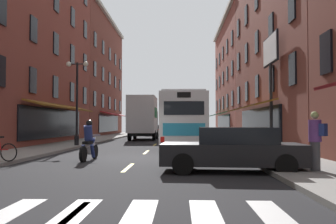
{
  "coord_description": "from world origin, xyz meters",
  "views": [
    {
      "loc": [
        1.77,
        -15.58,
        1.5
      ],
      "look_at": [
        1.02,
        6.94,
        2.25
      ],
      "focal_mm": 37.78,
      "sensor_mm": 36.0,
      "label": 1
    }
  ],
  "objects_px": {
    "sedan_mid": "(154,130)",
    "street_lamp_twin": "(77,99)",
    "sedan_near": "(233,149)",
    "billboard_sign": "(271,61)",
    "motorcycle_rider": "(89,143)",
    "transit_bus": "(183,120)",
    "box_truck": "(144,118)",
    "pedestrian_near": "(316,139)"
  },
  "relations": [
    {
      "from": "billboard_sign",
      "to": "pedestrian_near",
      "type": "distance_m",
      "value": 10.93
    },
    {
      "from": "motorcycle_rider",
      "to": "street_lamp_twin",
      "type": "xyz_separation_m",
      "value": [
        -2.83,
        7.86,
        2.39
      ]
    },
    {
      "from": "motorcycle_rider",
      "to": "street_lamp_twin",
      "type": "distance_m",
      "value": 8.69
    },
    {
      "from": "sedan_near",
      "to": "pedestrian_near",
      "type": "relative_size",
      "value": 2.58
    },
    {
      "from": "sedan_near",
      "to": "motorcycle_rider",
      "type": "xyz_separation_m",
      "value": [
        -5.37,
        3.23,
        0.0
      ]
    },
    {
      "from": "motorcycle_rider",
      "to": "billboard_sign",
      "type": "bearing_deg",
      "value": 34.48
    },
    {
      "from": "motorcycle_rider",
      "to": "sedan_near",
      "type": "bearing_deg",
      "value": -31.01
    },
    {
      "from": "transit_bus",
      "to": "box_truck",
      "type": "xyz_separation_m",
      "value": [
        -3.6,
        9.0,
        0.29
      ]
    },
    {
      "from": "transit_bus",
      "to": "motorcycle_rider",
      "type": "distance_m",
      "value": 10.49
    },
    {
      "from": "sedan_mid",
      "to": "box_truck",
      "type": "bearing_deg",
      "value": -90.3
    },
    {
      "from": "box_truck",
      "to": "motorcycle_rider",
      "type": "bearing_deg",
      "value": -90.97
    },
    {
      "from": "sedan_near",
      "to": "street_lamp_twin",
      "type": "distance_m",
      "value": 14.0
    },
    {
      "from": "billboard_sign",
      "to": "motorcycle_rider",
      "type": "bearing_deg",
      "value": -145.52
    },
    {
      "from": "transit_bus",
      "to": "pedestrian_near",
      "type": "height_order",
      "value": "transit_bus"
    },
    {
      "from": "billboard_sign",
      "to": "street_lamp_twin",
      "type": "height_order",
      "value": "billboard_sign"
    },
    {
      "from": "sedan_near",
      "to": "street_lamp_twin",
      "type": "relative_size",
      "value": 0.83
    },
    {
      "from": "box_truck",
      "to": "street_lamp_twin",
      "type": "bearing_deg",
      "value": -106.22
    },
    {
      "from": "sedan_near",
      "to": "street_lamp_twin",
      "type": "height_order",
      "value": "street_lamp_twin"
    },
    {
      "from": "box_truck",
      "to": "motorcycle_rider",
      "type": "relative_size",
      "value": 3.25
    },
    {
      "from": "billboard_sign",
      "to": "street_lamp_twin",
      "type": "bearing_deg",
      "value": 171.86
    },
    {
      "from": "transit_bus",
      "to": "sedan_near",
      "type": "bearing_deg",
      "value": -83.59
    },
    {
      "from": "billboard_sign",
      "to": "pedestrian_near",
      "type": "bearing_deg",
      "value": -97.41
    },
    {
      "from": "billboard_sign",
      "to": "sedan_near",
      "type": "relative_size",
      "value": 1.46
    },
    {
      "from": "sedan_near",
      "to": "motorcycle_rider",
      "type": "bearing_deg",
      "value": 148.99
    },
    {
      "from": "sedan_near",
      "to": "sedan_mid",
      "type": "xyz_separation_m",
      "value": [
        -4.99,
        33.73,
        -0.02
      ]
    },
    {
      "from": "transit_bus",
      "to": "pedestrian_near",
      "type": "xyz_separation_m",
      "value": [
        3.76,
        -13.57,
        -0.69
      ]
    },
    {
      "from": "sedan_mid",
      "to": "street_lamp_twin",
      "type": "xyz_separation_m",
      "value": [
        -3.21,
        -22.63,
        2.41
      ]
    },
    {
      "from": "box_truck",
      "to": "sedan_near",
      "type": "bearing_deg",
      "value": -77.01
    },
    {
      "from": "transit_bus",
      "to": "sedan_mid",
      "type": "bearing_deg",
      "value": 99.65
    },
    {
      "from": "billboard_sign",
      "to": "box_truck",
      "type": "relative_size",
      "value": 0.96
    },
    {
      "from": "billboard_sign",
      "to": "transit_bus",
      "type": "relative_size",
      "value": 0.53
    },
    {
      "from": "sedan_near",
      "to": "motorcycle_rider",
      "type": "height_order",
      "value": "motorcycle_rider"
    },
    {
      "from": "pedestrian_near",
      "to": "sedan_mid",
      "type": "bearing_deg",
      "value": 54.97
    },
    {
      "from": "box_truck",
      "to": "sedan_near",
      "type": "distance_m",
      "value": 22.52
    },
    {
      "from": "transit_bus",
      "to": "street_lamp_twin",
      "type": "xyz_separation_m",
      "value": [
        -6.75,
        -1.81,
        1.35
      ]
    },
    {
      "from": "motorcycle_rider",
      "to": "pedestrian_near",
      "type": "xyz_separation_m",
      "value": [
        7.68,
        -3.89,
        0.34
      ]
    },
    {
      "from": "sedan_mid",
      "to": "pedestrian_near",
      "type": "relative_size",
      "value": 2.44
    },
    {
      "from": "sedan_mid",
      "to": "street_lamp_twin",
      "type": "relative_size",
      "value": 0.79
    },
    {
      "from": "billboard_sign",
      "to": "transit_bus",
      "type": "distance_m",
      "value": 7.02
    },
    {
      "from": "pedestrian_near",
      "to": "transit_bus",
      "type": "bearing_deg",
      "value": 58.47
    },
    {
      "from": "billboard_sign",
      "to": "pedestrian_near",
      "type": "xyz_separation_m",
      "value": [
        -1.31,
        -10.07,
        -4.06
      ]
    },
    {
      "from": "motorcycle_rider",
      "to": "pedestrian_near",
      "type": "distance_m",
      "value": 8.62
    }
  ]
}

